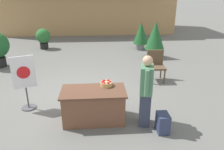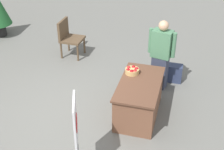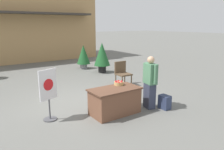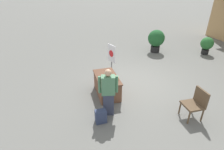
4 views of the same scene
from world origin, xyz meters
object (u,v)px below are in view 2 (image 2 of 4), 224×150
object	(u,v)px
backpack	(175,73)
poster_board	(76,135)
person_visitor	(161,55)
display_table	(139,99)
patio_chair	(69,36)
apple_basket	(132,71)

from	to	relation	value
backpack	poster_board	distance (m)	3.41
person_visitor	backpack	world-z (taller)	person_visitor
display_table	patio_chair	bearing A→B (deg)	48.53
backpack	poster_board	bearing A→B (deg)	158.67
apple_basket	display_table	bearing A→B (deg)	-143.85
apple_basket	patio_chair	world-z (taller)	patio_chair
apple_basket	poster_board	xyz separation A→B (m)	(-1.98, 0.43, -0.07)
apple_basket	patio_chair	xyz separation A→B (m)	(1.73, 2.08, -0.25)
person_visitor	backpack	bearing A→B (deg)	146.99
display_table	patio_chair	size ratio (longest dim) A/B	1.46
poster_board	display_table	bearing A→B (deg)	48.53
display_table	apple_basket	xyz separation A→B (m)	(0.30, 0.22, 0.44)
apple_basket	person_visitor	size ratio (longest dim) A/B	0.17
display_table	person_visitor	world-z (taller)	person_visitor
backpack	poster_board	world-z (taller)	poster_board
person_visitor	backpack	xyz separation A→B (m)	(0.33, -0.33, -0.60)
display_table	backpack	bearing A→B (deg)	-21.30
apple_basket	person_visitor	xyz separation A→B (m)	(0.83, -0.46, -0.00)
display_table	person_visitor	bearing A→B (deg)	-12.04
poster_board	patio_chair	size ratio (longest dim) A/B	1.40
display_table	patio_chair	distance (m)	3.08
patio_chair	display_table	bearing A→B (deg)	-39.78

